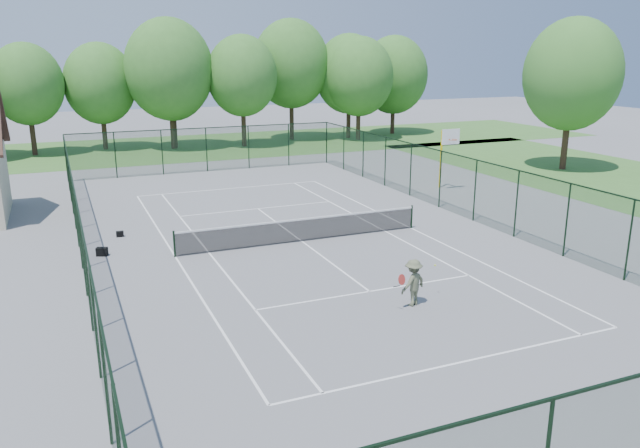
{
  "coord_description": "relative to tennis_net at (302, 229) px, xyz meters",
  "views": [
    {
      "loc": [
        -9.41,
        -24.23,
        7.97
      ],
      "look_at": [
        0.0,
        -2.0,
        1.3
      ],
      "focal_mm": 35.0,
      "sensor_mm": 36.0,
      "label": 1
    }
  ],
  "objects": [
    {
      "name": "tennis_player",
      "position": [
        0.74,
        -7.99,
        0.2
      ],
      "size": [
        1.98,
        0.87,
        1.56
      ],
      "color": "#5B6044",
      "rests_on": "ground"
    },
    {
      "name": "grass_side",
      "position": [
        24.0,
        4.0,
        -0.57
      ],
      "size": [
        14.0,
        40.0,
        0.01
      ],
      "primitive_type": "cube",
      "color": "#437630",
      "rests_on": "ground"
    },
    {
      "name": "ground",
      "position": [
        0.0,
        0.0,
        -0.58
      ],
      "size": [
        140.0,
        140.0,
        0.0
      ],
      "primitive_type": "plane",
      "color": "slate",
      "rests_on": "ground"
    },
    {
      "name": "sports_bag_a",
      "position": [
        -8.19,
        1.33,
        -0.4
      ],
      "size": [
        0.5,
        0.4,
        0.34
      ],
      "primitive_type": "cube",
      "rotation": [
        0.0,
        0.0,
        -0.4
      ],
      "color": "black",
      "rests_on": "ground"
    },
    {
      "name": "sports_bag_b",
      "position": [
        -7.24,
        3.86,
        -0.45
      ],
      "size": [
        0.33,
        0.22,
        0.25
      ],
      "primitive_type": "cube",
      "rotation": [
        0.0,
        0.0,
        -0.06
      ],
      "color": "black",
      "rests_on": "ground"
    },
    {
      "name": "tree_line_far",
      "position": [
        0.0,
        30.0,
        5.42
      ],
      "size": [
        39.4,
        6.4,
        9.7
      ],
      "color": "#402A1D",
      "rests_on": "ground"
    },
    {
      "name": "tree_side",
      "position": [
        23.28,
        9.08,
        5.92
      ],
      "size": [
        6.51,
        6.51,
        10.31
      ],
      "color": "#402A1D",
      "rests_on": "ground"
    },
    {
      "name": "fence_enclosure",
      "position": [
        0.0,
        0.0,
        0.98
      ],
      "size": [
        18.05,
        36.05,
        3.02
      ],
      "color": "#1C3C24",
      "rests_on": "ground"
    },
    {
      "name": "court_lines",
      "position": [
        0.0,
        0.0,
        -0.57
      ],
      "size": [
        11.05,
        23.85,
        0.01
      ],
      "color": "white",
      "rests_on": "ground"
    },
    {
      "name": "grass_far",
      "position": [
        0.0,
        30.0,
        -0.57
      ],
      "size": [
        80.0,
        16.0,
        0.01
      ],
      "primitive_type": "cube",
      "color": "#437630",
      "rests_on": "ground"
    },
    {
      "name": "tennis_net",
      "position": [
        0.0,
        0.0,
        0.0
      ],
      "size": [
        11.08,
        0.08,
        1.1
      ],
      "color": "black",
      "rests_on": "ground"
    },
    {
      "name": "basketball_goal",
      "position": [
        11.82,
        6.72,
        1.99
      ],
      "size": [
        1.2,
        1.43,
        3.65
      ],
      "color": "#FCCF03",
      "rests_on": "ground"
    }
  ]
}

